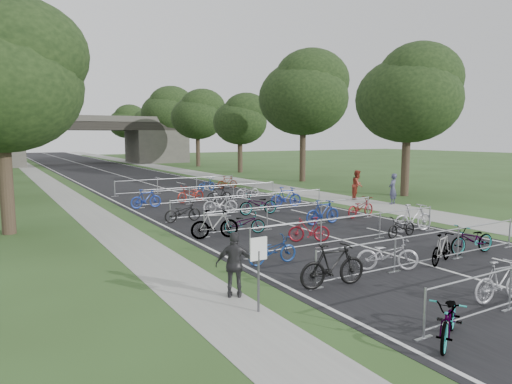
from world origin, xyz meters
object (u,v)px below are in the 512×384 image
park_sign (258,260)px  pedestrian_c (235,265)px  bike_1 (501,281)px  pedestrian_a (393,189)px  pedestrian_b (357,185)px  bike_0 (450,319)px  overpass_bridge (80,140)px

park_sign → pedestrian_c: bearing=90.0°
bike_1 → pedestrian_c: (-5.60, 3.75, 0.32)m
pedestrian_a → pedestrian_c: bearing=9.5°
pedestrian_a → pedestrian_b: bearing=-103.9°
bike_0 → bike_1: bearing=74.8°
pedestrian_a → pedestrian_c: size_ratio=1.09×
pedestrian_c → overpass_bridge: bearing=-67.1°
overpass_bridge → pedestrian_c: 61.25m
bike_0 → pedestrian_a: size_ratio=1.02×
pedestrian_c → pedestrian_b: bearing=-112.9°
park_sign → bike_0: (2.50, -3.37, -0.76)m
overpass_bridge → park_sign: bearing=-96.3°
overpass_bridge → pedestrian_a: size_ratio=16.41×
overpass_bridge → park_sign: overpass_bridge is taller
bike_1 → pedestrian_c: bearing=63.2°
overpass_bridge → pedestrian_a: 52.28m
bike_0 → pedestrian_c: pedestrian_c is taller
park_sign → pedestrian_b: pedestrian_b is taller
overpass_bridge → bike_0: size_ratio=16.12×
overpass_bridge → park_sign: size_ratio=16.99×
overpass_bridge → bike_1: 64.65m
pedestrian_b → pedestrian_c: pedestrian_b is taller
bike_0 → pedestrian_b: 21.27m
pedestrian_a → pedestrian_b: pedestrian_b is taller
overpass_bridge → pedestrian_a: (9.20, -51.40, -2.59)m
bike_1 → pedestrian_b: bearing=-25.4°
bike_0 → pedestrian_c: bearing=178.9°
pedestrian_b → pedestrian_c: 19.82m
park_sign → pedestrian_b: bearing=40.4°
park_sign → bike_0: bearing=-53.5°
park_sign → pedestrian_c: (0.00, 1.18, -0.40)m
park_sign → pedestrian_c: 1.25m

